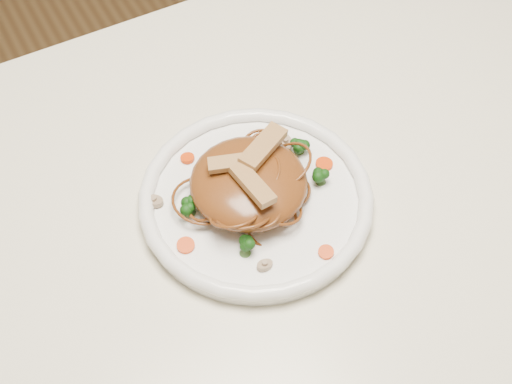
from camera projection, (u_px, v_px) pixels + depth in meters
name	position (u px, v px, depth m)	size (l,w,h in m)	color
table	(266.00, 233.00, 1.04)	(1.20, 0.80, 0.75)	#EAE3C7
plate	(256.00, 202.00, 0.94)	(0.30, 0.30, 0.02)	white
noodle_mound	(249.00, 183.00, 0.92)	(0.15, 0.15, 0.05)	brown
chicken_a	(263.00, 147.00, 0.91)	(0.08, 0.03, 0.01)	tan
chicken_b	(233.00, 163.00, 0.89)	(0.06, 0.02, 0.01)	tan
chicken_c	(253.00, 184.00, 0.87)	(0.07, 0.02, 0.01)	tan
broccoli_0	(300.00, 144.00, 0.97)	(0.02, 0.02, 0.03)	#11460E
broccoli_1	(189.00, 205.00, 0.91)	(0.03, 0.03, 0.03)	#11460E
broccoli_2	(245.00, 247.00, 0.87)	(0.03, 0.03, 0.03)	#11460E
broccoli_3	(321.00, 175.00, 0.94)	(0.02, 0.02, 0.03)	#11460E
carrot_0	(258.00, 148.00, 0.98)	(0.02, 0.02, 0.01)	#E83B08
carrot_1	(186.00, 245.00, 0.89)	(0.02, 0.02, 0.01)	#E83B08
carrot_2	(324.00, 164.00, 0.96)	(0.02, 0.02, 0.01)	#E83B08
carrot_3	(187.00, 158.00, 0.97)	(0.02, 0.02, 0.01)	#E83B08
carrot_4	(326.00, 252.00, 0.88)	(0.02, 0.02, 0.01)	#E83B08
mushroom_0	(265.00, 265.00, 0.87)	(0.02, 0.02, 0.01)	tan
mushroom_1	(286.00, 142.00, 0.99)	(0.03, 0.03, 0.01)	tan
mushroom_2	(153.00, 201.00, 0.93)	(0.03, 0.03, 0.01)	tan
mushroom_3	(279.00, 138.00, 0.99)	(0.02, 0.02, 0.01)	tan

